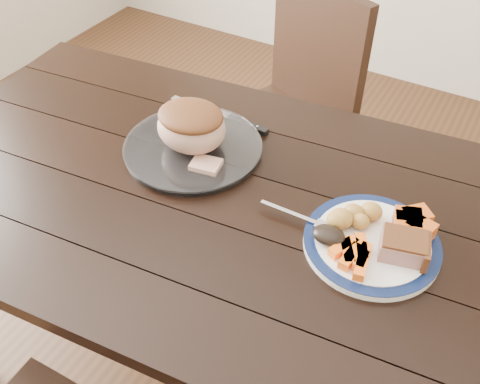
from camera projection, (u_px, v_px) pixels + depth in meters
The scene contains 15 objects.
ground at pixel (222, 358), 1.76m from camera, with size 4.00×4.00×0.00m, color #472B16.
dining_table at pixel (216, 219), 1.32m from camera, with size 1.68×1.05×0.75m.
chair_far at pixel (291, 104), 1.92m from camera, with size 0.55×0.56×0.93m.
dinner_plate at pixel (371, 244), 1.12m from camera, with size 0.29×0.29×0.02m, color white.
plate_rim at pixel (372, 241), 1.12m from camera, with size 0.29×0.29×0.02m, color #0C183C.
serving_platter at pixel (193, 149), 1.36m from camera, with size 0.34×0.34×0.02m, color white.
pork_slice at pixel (403, 247), 1.07m from camera, with size 0.09×0.07×0.04m, color #A57065.
roasted_potatoes at pixel (352, 217), 1.13m from camera, with size 0.10×0.10×0.04m.
carrot_batons at pixel (354, 254), 1.07m from camera, with size 0.09×0.11×0.02m.
pumpkin_wedges at pixel (413, 223), 1.12m from camera, with size 0.10×0.09×0.04m.
dark_mushroom at pixel (329, 235), 1.10m from camera, with size 0.07×0.05×0.03m, color black.
fork at pixel (303, 218), 1.16m from camera, with size 0.18×0.03×0.00m.
roast_joint at pixel (191, 128), 1.31m from camera, with size 0.18×0.15×0.12m, color tan.
cut_slice at pixel (206, 165), 1.28m from camera, with size 0.07×0.06×0.02m, color tan.
carving_knife at pixel (236, 121), 1.45m from camera, with size 0.32×0.04×0.01m.
Camera 1 is at (0.51, -0.77, 1.60)m, focal length 40.00 mm.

